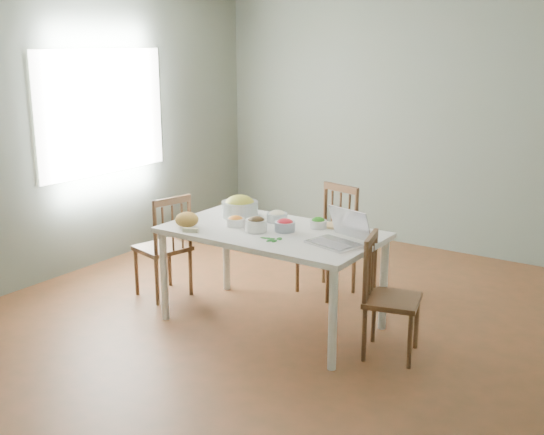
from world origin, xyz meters
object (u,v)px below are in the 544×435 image
Objects in this scene: chair_right at (392,297)px; laptop at (334,228)px; dining_table at (272,278)px; chair_left at (162,245)px; bowl_squash at (240,207)px; bread_boule at (187,220)px; chair_far at (326,241)px.

laptop reaches higher than chair_right.
chair_right is at bearing 1.42° from dining_table.
chair_left is (-1.14, -0.02, 0.07)m from dining_table.
chair_right is 1.51m from bowl_squash.
bread_boule is (-0.60, -0.29, 0.44)m from dining_table.
bread_boule is (0.54, -0.28, 0.37)m from chair_left.
bread_boule is at bearing -153.85° from dining_table.
chair_left reaches higher than chair_right.
chair_far reaches higher than dining_table.
chair_far is at bearing 36.55° from chair_right.
dining_table is 9.02× the size of bread_boule.
dining_table is 1.14m from chair_left.
laptop is at bearing 102.07° from chair_left.
bowl_squash reaches higher than bread_boule.
dining_table is 0.83m from chair_far.
bread_boule is at bearing 76.49° from chair_left.
bowl_squash is at bearing 157.39° from dining_table.
bread_boule is (-1.60, -0.32, 0.39)m from chair_right.
chair_far is 5.23× the size of bread_boule.
bread_boule is 1.20m from laptop.
bread_boule reaches higher than chair_right.
chair_far is at bearing 140.08° from chair_left.
chair_far is at bearing 61.39° from bread_boule.
bowl_squash is at bearing 119.99° from chair_left.
chair_right is at bearing 104.83° from chair_left.
bread_boule is 0.50m from bowl_squash.
chair_left is 2.14m from chair_right.
dining_table is 0.77m from laptop.
chair_far reaches higher than chair_right.
bread_boule is (-0.61, -1.12, 0.35)m from chair_far.
chair_far is 0.88m from bowl_squash.
chair_left is 0.71m from bread_boule.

